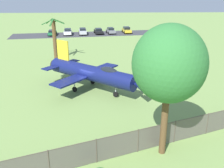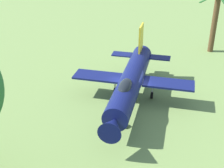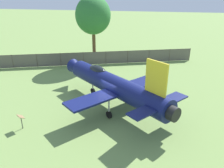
# 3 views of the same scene
# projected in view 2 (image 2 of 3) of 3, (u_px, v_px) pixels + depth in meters

# --- Properties ---
(ground_plane) EXTENTS (200.00, 200.00, 0.00)m
(ground_plane) POSITION_uv_depth(u_px,v_px,m) (131.00, 103.00, 24.79)
(ground_plane) COLOR #75934C
(display_jet) EXTENTS (10.40, 11.80, 5.21)m
(display_jet) POSITION_uv_depth(u_px,v_px,m) (130.00, 82.00, 23.52)
(display_jet) COLOR #111951
(display_jet) RESTS_ON ground_plane
(palm_tree) EXTENTS (4.73, 3.46, 6.54)m
(palm_tree) POSITION_uv_depth(u_px,v_px,m) (214.00, 22.00, 33.44)
(palm_tree) COLOR brown
(palm_tree) RESTS_ON ground_plane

